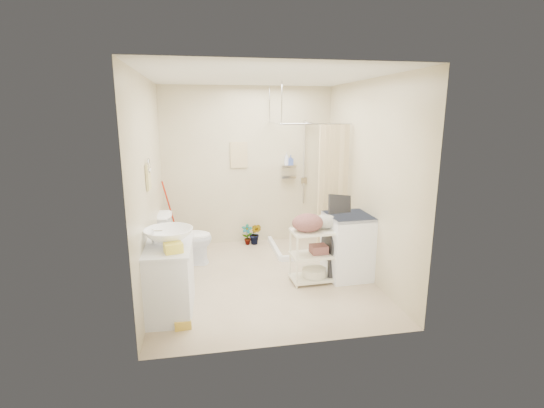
{
  "coord_description": "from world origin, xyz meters",
  "views": [
    {
      "loc": [
        -0.78,
        -4.89,
        2.17
      ],
      "look_at": [
        0.16,
        0.25,
        0.96
      ],
      "focal_mm": 26.0,
      "sensor_mm": 36.0,
      "label": 1
    }
  ],
  "objects": [
    {
      "name": "wall_front",
      "position": [
        0.0,
        -1.6,
        1.3
      ],
      "size": [
        2.8,
        0.04,
        2.6
      ],
      "primitive_type": "cube",
      "color": "beige",
      "rests_on": "ground"
    },
    {
      "name": "potted_plant_a",
      "position": [
        -0.05,
        1.41,
        0.18
      ],
      "size": [
        0.2,
        0.15,
        0.35
      ],
      "primitive_type": "imported",
      "rotation": [
        0.0,
        0.0,
        -0.17
      ],
      "color": "#9A5626",
      "rests_on": "ground"
    },
    {
      "name": "wall_back",
      "position": [
        0.0,
        1.6,
        1.3
      ],
      "size": [
        2.8,
        0.04,
        2.6
      ],
      "primitive_type": "cube",
      "color": "beige",
      "rests_on": "ground"
    },
    {
      "name": "tp_holder",
      "position": [
        -1.36,
        0.05,
        0.72
      ],
      "size": [
        0.08,
        0.12,
        0.14
      ],
      "primitive_type": null,
      "color": "silver",
      "rests_on": "wall_left"
    },
    {
      "name": "shampoo_bottle_a",
      "position": [
        0.64,
        1.54,
        1.42
      ],
      "size": [
        0.1,
        0.1,
        0.21
      ],
      "primitive_type": "imported",
      "rotation": [
        0.0,
        0.0,
        -0.26
      ],
      "color": "silver",
      "rests_on": "shower"
    },
    {
      "name": "ironing_board",
      "position": [
        1.0,
        -0.12,
        0.57
      ],
      "size": [
        0.34,
        0.14,
        1.15
      ],
      "primitive_type": null,
      "rotation": [
        0.0,
        0.0,
        0.15
      ],
      "color": "black",
      "rests_on": "ground"
    },
    {
      "name": "towel_ring",
      "position": [
        -1.38,
        -0.2,
        1.47
      ],
      "size": [
        0.04,
        0.22,
        0.34
      ],
      "primitive_type": null,
      "color": "#D6C880",
      "rests_on": "wall_left"
    },
    {
      "name": "vanity",
      "position": [
        -1.16,
        -0.71,
        0.39
      ],
      "size": [
        0.54,
        0.91,
        0.79
      ],
      "primitive_type": "cube",
      "rotation": [
        0.0,
        0.0,
        -0.04
      ],
      "color": "silver",
      "rests_on": "ground"
    },
    {
      "name": "counter_basket",
      "position": [
        -1.09,
        -0.98,
        0.84
      ],
      "size": [
        0.21,
        0.18,
        0.1
      ],
      "primitive_type": "cube",
      "rotation": [
        0.0,
        0.0,
        0.26
      ],
      "color": "yellow",
      "rests_on": "vanity"
    },
    {
      "name": "hanging_towel",
      "position": [
        -0.15,
        1.58,
        1.5
      ],
      "size": [
        0.28,
        0.03,
        0.42
      ],
      "primitive_type": "cube",
      "color": "beige",
      "rests_on": "wall_back"
    },
    {
      "name": "toilet",
      "position": [
        -1.04,
        0.74,
        0.39
      ],
      "size": [
        0.8,
        0.5,
        0.77
      ],
      "primitive_type": "imported",
      "rotation": [
        0.0,
        0.0,
        1.48
      ],
      "color": "white",
      "rests_on": "ground"
    },
    {
      "name": "washing_machine",
      "position": [
        1.14,
        -0.13,
        0.43
      ],
      "size": [
        0.62,
        0.64,
        0.86
      ],
      "primitive_type": "cube",
      "rotation": [
        0.0,
        0.0,
        0.05
      ],
      "color": "white",
      "rests_on": "ground"
    },
    {
      "name": "laundry_rack",
      "position": [
        0.64,
        -0.23,
        0.42
      ],
      "size": [
        0.63,
        0.39,
        0.85
      ],
      "primitive_type": null,
      "rotation": [
        0.0,
        0.0,
        0.05
      ],
      "color": "white",
      "rests_on": "ground"
    },
    {
      "name": "ceiling",
      "position": [
        0.0,
        0.0,
        2.6
      ],
      "size": [
        2.8,
        3.2,
        0.04
      ],
      "primitive_type": "cube",
      "color": "silver",
      "rests_on": "ground"
    },
    {
      "name": "floor",
      "position": [
        0.0,
        0.0,
        0.0
      ],
      "size": [
        3.2,
        3.2,
        0.0
      ],
      "primitive_type": "plane",
      "color": "beige",
      "rests_on": "ground"
    },
    {
      "name": "shampoo_bottle_b",
      "position": [
        0.71,
        1.51,
        1.4
      ],
      "size": [
        0.08,
        0.09,
        0.16
      ],
      "primitive_type": "imported",
      "rotation": [
        0.0,
        0.0,
        0.16
      ],
      "color": "#4056A5",
      "rests_on": "shower"
    },
    {
      "name": "potted_plant_b",
      "position": [
        0.08,
        1.4,
        0.18
      ],
      "size": [
        0.25,
        0.24,
        0.36
      ],
      "primitive_type": "imported",
      "rotation": [
        0.0,
        0.0,
        -0.52
      ],
      "color": "#9A572E",
      "rests_on": "ground"
    },
    {
      "name": "shower",
      "position": [
        0.85,
        1.05,
        1.05
      ],
      "size": [
        1.1,
        1.1,
        2.1
      ],
      "primitive_type": null,
      "color": "white",
      "rests_on": "ground"
    },
    {
      "name": "sink",
      "position": [
        -1.15,
        -0.72,
        0.88
      ],
      "size": [
        0.66,
        0.66,
        0.18
      ],
      "primitive_type": "imported",
      "rotation": [
        0.0,
        0.0,
        -0.31
      ],
      "color": "white",
      "rests_on": "vanity"
    },
    {
      "name": "floor_basket",
      "position": [
        -1.03,
        -1.1,
        0.07
      ],
      "size": [
        0.26,
        0.21,
        0.13
      ],
      "primitive_type": "cube",
      "rotation": [
        0.0,
        0.0,
        0.11
      ],
      "color": "gold",
      "rests_on": "ground"
    },
    {
      "name": "wall_left",
      "position": [
        -1.4,
        0.0,
        1.3
      ],
      "size": [
        0.04,
        3.2,
        2.6
      ],
      "primitive_type": "cube",
      "color": "beige",
      "rests_on": "ground"
    },
    {
      "name": "wall_right",
      "position": [
        1.4,
        0.0,
        1.3
      ],
      "size": [
        0.04,
        3.2,
        2.6
      ],
      "primitive_type": "cube",
      "color": "beige",
      "rests_on": "ground"
    },
    {
      "name": "mop",
      "position": [
        -1.3,
        1.44,
        0.56
      ],
      "size": [
        0.14,
        0.14,
        1.13
      ],
      "primitive_type": null,
      "rotation": [
        0.0,
        0.0,
        -0.33
      ],
      "color": "#AE1703",
      "rests_on": "ground"
    }
  ]
}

